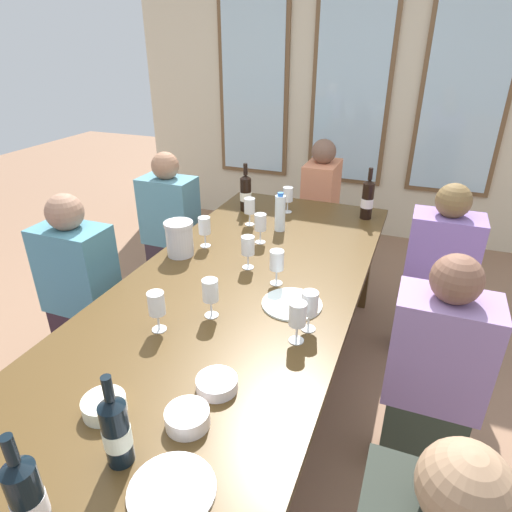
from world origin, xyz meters
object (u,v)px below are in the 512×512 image
at_px(wine_glass_2, 250,206).
at_px(wine_glass_9, 260,223).
at_px(tasting_bowl_0, 187,418).
at_px(water_bottle, 280,213).
at_px(wine_glass_5, 210,291).
at_px(wine_glass_8, 298,315).
at_px(seated_person_2, 171,232).
at_px(wine_glass_1, 288,195).
at_px(seated_person_6, 320,212).
at_px(white_plate_0, 292,304).
at_px(wine_bottle_3, 116,431).
at_px(seated_person_0, 82,295).
at_px(white_plate_1, 172,490).
at_px(wine_glass_3, 277,261).
at_px(dining_table, 234,302).
at_px(metal_pitcher, 180,238).
at_px(wine_bottle_2, 368,199).
at_px(wine_glass_4, 156,304).
at_px(wine_glass_0, 310,304).
at_px(wine_bottle_0, 246,193).
at_px(wine_glass_6, 205,227).
at_px(seated_person_3, 437,280).
at_px(tasting_bowl_1, 104,406).
at_px(seated_person_1, 432,382).
at_px(tasting_bowl_2, 217,384).
at_px(wine_glass_7, 248,246).
at_px(wine_bottle_1, 28,499).

xyz_separation_m(wine_glass_2, wine_glass_9, (0.16, -0.23, 0.00)).
distance_m(tasting_bowl_0, water_bottle, 1.55).
bearing_deg(wine_glass_5, water_bottle, 91.33).
distance_m(wine_glass_8, seated_person_2, 1.78).
bearing_deg(wine_glass_1, wine_glass_2, -117.47).
bearing_deg(seated_person_6, seated_person_2, -138.89).
height_order(white_plate_0, tasting_bowl_0, tasting_bowl_0).
distance_m(white_plate_0, water_bottle, 0.85).
bearing_deg(seated_person_6, white_plate_0, -80.57).
distance_m(wine_bottle_3, seated_person_0, 1.39).
xyz_separation_m(white_plate_1, wine_glass_3, (-0.10, 1.12, 0.12)).
distance_m(dining_table, metal_pitcher, 0.52).
distance_m(wine_bottle_2, tasting_bowl_0, 1.95).
relative_size(white_plate_1, wine_glass_9, 1.34).
bearing_deg(wine_glass_4, wine_glass_2, 93.68).
distance_m(metal_pitcher, water_bottle, 0.65).
bearing_deg(seated_person_0, wine_glass_4, -25.73).
bearing_deg(wine_glass_0, metal_pitcher, 153.62).
bearing_deg(wine_glass_2, wine_glass_0, -55.91).
bearing_deg(wine_glass_0, wine_glass_2, 124.09).
height_order(wine_bottle_0, wine_glass_1, wine_bottle_0).
xyz_separation_m(metal_pitcher, wine_glass_6, (0.08, 0.15, 0.02)).
bearing_deg(seated_person_0, wine_glass_9, 34.51).
bearing_deg(wine_glass_0, wine_glass_4, -158.33).
height_order(wine_glass_6, seated_person_3, seated_person_3).
xyz_separation_m(tasting_bowl_1, wine_glass_5, (0.07, 0.61, 0.10)).
bearing_deg(wine_bottle_3, seated_person_6, 91.62).
height_order(white_plate_0, seated_person_1, seated_person_1).
relative_size(water_bottle, seated_person_1, 0.22).
relative_size(wine_glass_0, seated_person_1, 0.16).
xyz_separation_m(wine_bottle_3, wine_glass_8, (0.30, 0.70, 0.01)).
xyz_separation_m(white_plate_1, tasting_bowl_2, (-0.05, 0.38, 0.02)).
height_order(wine_glass_6, seated_person_0, seated_person_0).
bearing_deg(wine_bottle_2, wine_glass_7, -116.52).
bearing_deg(wine_glass_5, dining_table, 88.13).
bearing_deg(wine_glass_2, wine_glass_4, -86.32).
xyz_separation_m(dining_table, white_plate_0, (0.29, -0.01, 0.06)).
bearing_deg(tasting_bowl_2, wine_glass_9, 103.70).
xyz_separation_m(wine_glass_0, seated_person_2, (-1.31, 1.08, -0.34)).
height_order(metal_pitcher, wine_glass_0, metal_pitcher).
bearing_deg(metal_pitcher, wine_bottle_3, -67.32).
height_order(wine_glass_5, wine_glass_8, same).
bearing_deg(wine_bottle_0, wine_glass_0, -57.09).
bearing_deg(wine_bottle_2, wine_bottle_3, -99.56).
xyz_separation_m(wine_glass_7, wine_glass_9, (-0.05, 0.31, 0.00)).
height_order(white_plate_1, tasting_bowl_0, tasting_bowl_0).
height_order(wine_bottle_1, wine_bottle_2, wine_bottle_2).
distance_m(white_plate_1, wine_glass_3, 1.13).
distance_m(white_plate_0, seated_person_0, 1.22).
xyz_separation_m(white_plate_0, water_bottle, (-0.32, 0.78, 0.11)).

